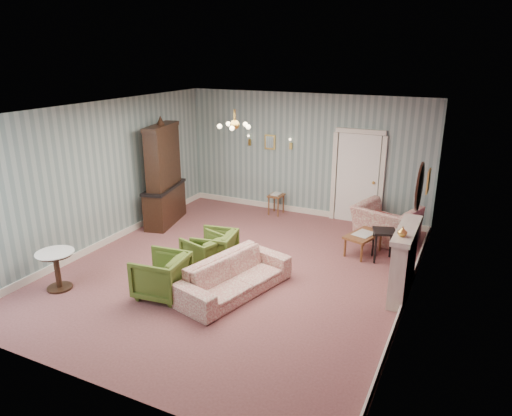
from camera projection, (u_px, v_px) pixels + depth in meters
The scene contains 27 objects.
floor at pixel (237, 269), 8.60m from camera, with size 7.00×7.00×0.00m, color #88514F.
ceiling at pixel (234, 109), 7.67m from camera, with size 7.00×7.00×0.00m, color white.
wall_back at pixel (305, 155), 11.12m from camera, with size 6.00×6.00×0.00m, color slate.
wall_front at pixel (86, 278), 5.15m from camera, with size 6.00×6.00×0.00m, color slate.
wall_left at pixel (103, 175), 9.37m from camera, with size 7.00×7.00×0.00m, color slate.
wall_right at pixel (415, 220), 6.90m from camera, with size 7.00×7.00×0.00m, color slate.
wall_right_floral at pixel (414, 220), 6.91m from camera, with size 7.00×7.00×0.00m, color #AE576D.
door at pixel (358, 177), 10.67m from camera, with size 1.12×0.12×2.16m, color white, non-canonical shape.
olive_chair_a at pixel (161, 273), 7.57m from camera, with size 0.76×0.72×0.79m, color #4D6322.
olive_chair_b at pixel (205, 251), 8.54m from camera, with size 0.68×0.64×0.70m, color #4D6322.
olive_chair_c at pixel (215, 247), 8.67m from camera, with size 0.71×0.67×0.73m, color #4D6322.
sofa_chintz at pixel (235, 270), 7.66m from camera, with size 2.06×0.60×0.81m, color #9A3E3F.
wingback_chair at pixel (386, 217), 9.74m from camera, with size 1.19×0.77×1.04m, color #9A3E3F.
dresser at pixel (163, 172), 10.56m from camera, with size 0.50×1.45×2.42m, color black, non-canonical shape.
fireplace at pixel (404, 261), 7.58m from camera, with size 0.30×1.40×1.16m, color beige, non-canonical shape.
mantel_vase at pixel (403, 232), 7.04m from camera, with size 0.15×0.15×0.15m, color gold.
oval_mirror at pixel (419, 187), 7.13m from camera, with size 0.04×0.76×0.84m, color white, non-canonical shape.
framed_print at pixel (428, 181), 8.36m from camera, with size 0.04×0.34×0.42m, color gold, non-canonical shape.
coffee_table at pixel (363, 244), 9.20m from camera, with size 0.46×0.83×0.42m, color brown, non-canonical shape.
side_table_black at pixel (383, 245), 8.88m from camera, with size 0.41×0.41×0.62m, color black, non-canonical shape.
pedestal_table at pixel (57, 270), 7.80m from camera, with size 0.62×0.62×0.68m, color black, non-canonical shape.
nesting_table at pixel (276, 203), 11.44m from camera, with size 0.32×0.41×0.53m, color brown, non-canonical shape.
gilt_mirror_back at pixel (270, 142), 11.38m from camera, with size 0.28×0.06×0.36m, color gold, non-canonical shape.
sconce_left at pixel (249, 140), 11.59m from camera, with size 0.16×0.12×0.30m, color gold, non-canonical shape.
sconce_right at pixel (291, 144), 11.13m from camera, with size 0.16×0.12×0.30m, color gold, non-canonical shape.
chandelier at pixel (235, 126), 7.76m from camera, with size 0.56×0.56×0.36m, color gold, non-canonical shape.
burgundy_cushion at pixel (382, 221), 9.64m from camera, with size 0.38×0.10×0.38m, color maroon.
Camera 1 is at (3.69, -6.86, 3.82)m, focal length 32.87 mm.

